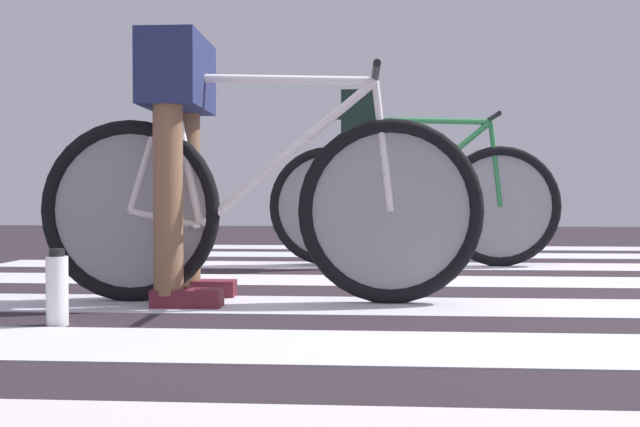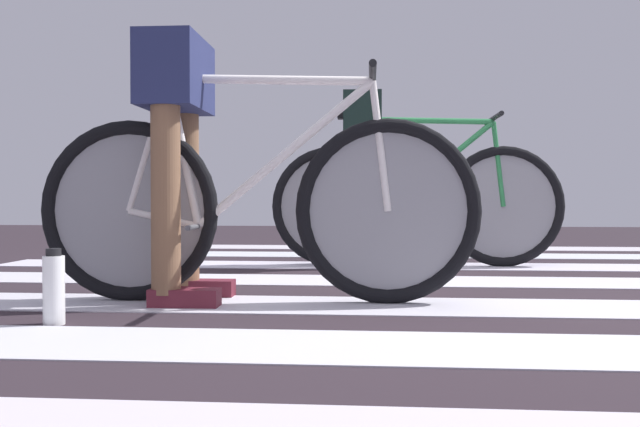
% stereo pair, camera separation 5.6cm
% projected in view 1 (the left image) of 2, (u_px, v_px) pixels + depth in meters
% --- Properties ---
extents(ground, '(18.00, 14.00, 0.02)m').
position_uv_depth(ground, '(446.00, 296.00, 2.95)').
color(ground, '#2B2128').
extents(crosswalk_markings, '(5.46, 5.73, 0.00)m').
position_uv_depth(crosswalk_markings, '(448.00, 292.00, 3.00)').
color(crosswalk_markings, silver).
rests_on(crosswalk_markings, ground).
extents(bicycle_1_of_2, '(1.74, 0.52, 0.93)m').
position_uv_depth(bicycle_1_of_2, '(258.00, 204.00, 2.70)').
color(bicycle_1_of_2, black).
rests_on(bicycle_1_of_2, ground).
extents(cyclist_1_of_2, '(0.31, 0.41, 1.03)m').
position_uv_depth(cyclist_1_of_2, '(179.00, 132.00, 2.71)').
color(cyclist_1_of_2, brown).
rests_on(cyclist_1_of_2, ground).
extents(bicycle_2_of_2, '(1.74, 0.52, 0.93)m').
position_uv_depth(bicycle_2_of_2, '(413.00, 202.00, 4.14)').
color(bicycle_2_of_2, black).
rests_on(bicycle_2_of_2, ground).
extents(cyclist_2_of_2, '(0.31, 0.41, 1.03)m').
position_uv_depth(cyclist_2_of_2, '(361.00, 155.00, 4.15)').
color(cyclist_2_of_2, beige).
rests_on(cyclist_2_of_2, ground).
extents(water_bottle, '(0.07, 0.07, 0.25)m').
position_uv_depth(water_bottle, '(57.00, 289.00, 2.22)').
color(water_bottle, white).
rests_on(water_bottle, ground).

